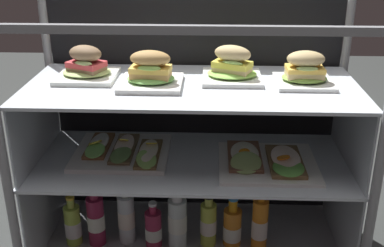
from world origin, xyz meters
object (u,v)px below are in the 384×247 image
plated_roll_sandwich_center (86,67)px  plated_roll_sandwich_far_left (232,68)px  juice_bottle_back_left (208,224)px  plated_roll_sandwich_right_of_center (305,72)px  open_sandwich_tray_near_left_corner (123,151)px  juice_bottle_front_second (153,229)px  juice_bottle_front_left_end (232,227)px  open_sandwich_tray_center (267,161)px  plated_roll_sandwich_mid_left (151,73)px  juice_bottle_front_right_end (73,225)px  juice_bottle_front_middle (260,224)px  juice_bottle_tucked_behind (96,219)px  juice_bottle_back_center (178,221)px  juice_bottle_back_right (126,217)px

plated_roll_sandwich_center → plated_roll_sandwich_far_left: (0.50, 0.01, 0.00)m
plated_roll_sandwich_far_left → juice_bottle_back_left: (-0.07, -0.09, -0.58)m
plated_roll_sandwich_right_of_center → open_sandwich_tray_near_left_corner: bearing=179.8°
juice_bottle_front_second → juice_bottle_front_left_end: size_ratio=0.92×
plated_roll_sandwich_far_left → open_sandwich_tray_center: plated_roll_sandwich_far_left is taller
plated_roll_sandwich_far_left → juice_bottle_front_second: size_ratio=1.09×
juice_bottle_front_second → open_sandwich_tray_center: bearing=1.7°
plated_roll_sandwich_mid_left → juice_bottle_front_right_end: (-0.31, -0.03, -0.59)m
plated_roll_sandwich_far_left → juice_bottle_front_middle: bearing=-41.9°
plated_roll_sandwich_right_of_center → juice_bottle_front_middle: size_ratio=0.75×
plated_roll_sandwich_right_of_center → juice_bottle_tucked_behind: 0.93m
plated_roll_sandwich_center → plated_roll_sandwich_right_of_center: bearing=-2.4°
juice_bottle_front_middle → juice_bottle_back_left: bearing=175.5°
juice_bottle_back_left → juice_bottle_front_middle: size_ratio=0.84×
juice_bottle_front_second → juice_bottle_back_center: 0.10m
juice_bottle_front_left_end → juice_bottle_front_second: bearing=-175.7°
juice_bottle_front_second → juice_bottle_front_middle: (0.39, 0.00, 0.03)m
juice_bottle_back_left → plated_roll_sandwich_center: bearing=169.2°
open_sandwich_tray_near_left_corner → open_sandwich_tray_center: 0.52m
plated_roll_sandwich_far_left → juice_bottle_back_center: size_ratio=0.80×
plated_roll_sandwich_center → plated_roll_sandwich_right_of_center: (0.75, -0.03, 0.00)m
open_sandwich_tray_center → juice_bottle_front_middle: size_ratio=1.34×
plated_roll_sandwich_right_of_center → juice_bottle_front_middle: bearing=-152.3°
juice_bottle_back_right → juice_bottle_back_left: size_ratio=1.15×
juice_bottle_back_right → juice_bottle_front_second: (0.10, -0.03, -0.03)m
open_sandwich_tray_near_left_corner → juice_bottle_front_left_end: open_sandwich_tray_near_left_corner is taller
juice_bottle_back_right → juice_bottle_back_center: 0.20m
plated_roll_sandwich_mid_left → juice_bottle_tucked_behind: bearing=-173.4°
open_sandwich_tray_center → juice_bottle_tucked_behind: 0.67m
plated_roll_sandwich_center → plated_roll_sandwich_far_left: plated_roll_sandwich_far_left is taller
juice_bottle_tucked_behind → juice_bottle_front_middle: 0.61m
plated_roll_sandwich_center → open_sandwich_tray_near_left_corner: bearing=-14.2°
plated_roll_sandwich_mid_left → plated_roll_sandwich_far_left: 0.28m
open_sandwich_tray_near_left_corner → juice_bottle_front_second: (0.11, -0.07, -0.29)m
juice_bottle_back_right → juice_bottle_front_middle: size_ratio=0.97×
juice_bottle_back_center → open_sandwich_tray_near_left_corner: bearing=160.1°
juice_bottle_back_center → juice_bottle_back_left: size_ratio=1.19×
plated_roll_sandwich_mid_left → juice_bottle_back_center: bearing=-21.0°
juice_bottle_tucked_behind → juice_bottle_back_left: 0.42m
juice_bottle_back_right → juice_bottle_front_middle: (0.50, -0.02, 0.00)m
open_sandwich_tray_near_left_corner → plated_roll_sandwich_far_left: bearing=5.3°
open_sandwich_tray_near_left_corner → juice_bottle_front_middle: bearing=-7.7°
juice_bottle_back_right → plated_roll_sandwich_right_of_center: bearing=3.9°
juice_bottle_front_second → juice_bottle_front_middle: bearing=0.5°
juice_bottle_back_right → juice_bottle_front_left_end: (0.40, -0.01, -0.03)m
juice_bottle_back_right → juice_bottle_front_second: size_ratio=1.32×
open_sandwich_tray_center → juice_bottle_tucked_behind: open_sandwich_tray_center is taller
plated_roll_sandwich_mid_left → juice_bottle_front_second: 0.59m
juice_bottle_tucked_behind → juice_bottle_back_right: bearing=11.1°
plated_roll_sandwich_right_of_center → juice_bottle_tucked_behind: (-0.73, -0.06, -0.56)m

